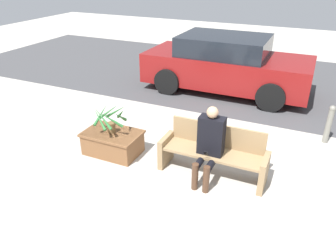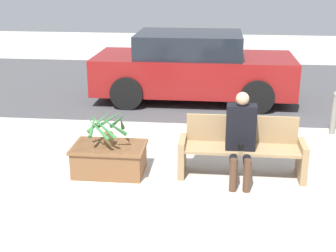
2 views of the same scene
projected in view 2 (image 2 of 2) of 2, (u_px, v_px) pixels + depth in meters
The scene contains 8 objects.
ground_plane at pixel (244, 184), 6.45m from camera, with size 30.00×30.00×0.00m, color #ADA89E.
road_surface at pixel (234, 87), 11.66m from camera, with size 20.00×6.00×0.01m, color #424244.
bench at pixel (242, 149), 6.63m from camera, with size 1.77×0.51×0.84m.
person_seated at pixel (241, 135), 6.37m from camera, with size 0.41×0.60×1.26m.
planter_box at pixel (109, 158), 6.74m from camera, with size 1.04×0.68×0.42m.
potted_plant at pixel (107, 127), 6.59m from camera, with size 0.63×0.64×0.53m.
parked_car at pixel (193, 67), 10.30m from camera, with size 4.33×1.98×1.49m.
bollard_post at pixel (334, 112), 8.28m from camera, with size 0.12×0.12×0.78m.
Camera 2 is at (-0.43, -5.92, 2.85)m, focal length 50.00 mm.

